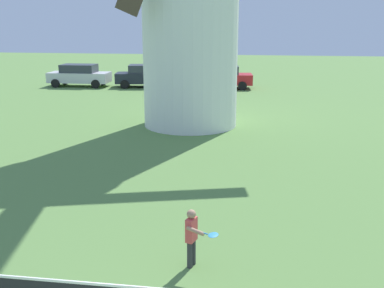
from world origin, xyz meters
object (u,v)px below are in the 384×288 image
(player_far, at_px, (193,235))
(parked_car_red, at_px, (220,77))
(parked_car_silver, at_px, (79,75))
(parked_car_black, at_px, (146,75))

(player_far, bearing_deg, parked_car_red, 93.55)
(parked_car_silver, relative_size, parked_car_red, 0.96)
(player_far, relative_size, parked_car_silver, 0.27)
(parked_car_silver, bearing_deg, parked_car_black, 4.69)
(player_far, height_order, parked_car_red, parked_car_red)
(parked_car_red, bearing_deg, parked_car_silver, -177.66)
(player_far, height_order, parked_car_silver, parked_car_silver)
(parked_car_silver, distance_m, parked_car_black, 4.84)
(parked_car_black, bearing_deg, parked_car_silver, -175.31)
(parked_car_silver, distance_m, parked_car_red, 10.07)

